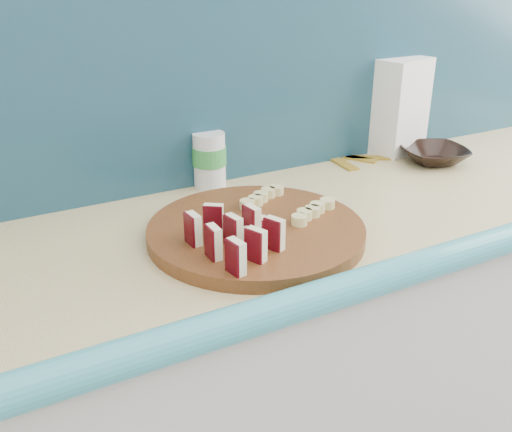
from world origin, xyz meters
name	(u,v)px	position (x,y,z in m)	size (l,w,h in m)	color
kitchen_counter	(357,355)	(0.10, 1.50, 0.46)	(2.20, 0.63, 0.91)	beige
backsplash	(307,72)	(0.10, 1.79, 1.16)	(2.20, 0.02, 0.50)	teal
cutting_board	(256,231)	(-0.23, 1.45, 0.92)	(0.44, 0.44, 0.03)	#4E2910
apple_wedges	(234,234)	(-0.32, 1.38, 0.97)	(0.16, 0.20, 0.06)	beige
apple_chunks	(248,225)	(-0.26, 1.44, 0.95)	(0.07, 0.07, 0.02)	#FEF7CB
banana_slices	(286,204)	(-0.14, 1.50, 0.95)	(0.18, 0.20, 0.02)	#D5CC82
brown_bowl	(434,155)	(0.42, 1.63, 0.93)	(0.18, 0.18, 0.04)	black
flour_bag	(398,106)	(0.40, 1.76, 1.04)	(0.16, 0.11, 0.27)	white
canister	(209,159)	(-0.20, 1.76, 0.98)	(0.08, 0.08, 0.14)	silver
banana_peel	(355,159)	(0.24, 1.75, 0.91)	(0.19, 0.16, 0.01)	gold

